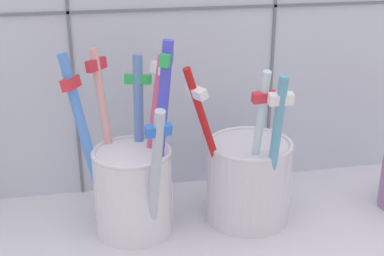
# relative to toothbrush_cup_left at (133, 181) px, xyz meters

# --- Properties ---
(counter_slab) EXTENTS (0.64, 0.22, 0.02)m
(counter_slab) POSITION_rel_toothbrush_cup_left_xyz_m (0.06, -0.02, -0.06)
(counter_slab) COLOR silver
(counter_slab) RESTS_ON ground
(tile_wall_back) EXTENTS (0.64, 0.02, 0.45)m
(tile_wall_back) POSITION_rel_toothbrush_cup_left_xyz_m (0.06, 0.10, 0.15)
(tile_wall_back) COLOR silver
(tile_wall_back) RESTS_ON ground
(toothbrush_cup_left) EXTENTS (0.10, 0.11, 0.19)m
(toothbrush_cup_left) POSITION_rel_toothbrush_cup_left_xyz_m (0.00, 0.00, 0.00)
(toothbrush_cup_left) COLOR white
(toothbrush_cup_left) RESTS_ON counter_slab
(toothbrush_cup_right) EXTENTS (0.11, 0.10, 0.17)m
(toothbrush_cup_right) POSITION_rel_toothbrush_cup_left_xyz_m (0.11, -0.00, -0.01)
(toothbrush_cup_right) COLOR silver
(toothbrush_cup_right) RESTS_ON counter_slab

